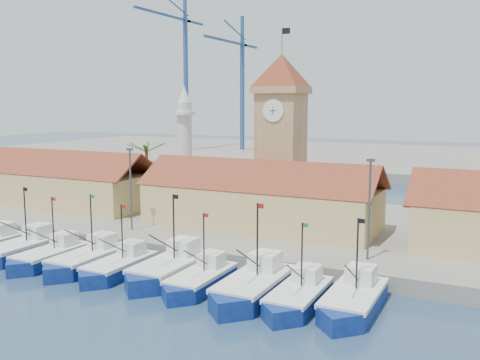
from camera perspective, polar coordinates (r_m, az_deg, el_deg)
The scene contains 20 objects.
ground at distance 44.75m, azimuth -8.51°, elevation -11.89°, with size 400.00×400.00×0.00m, color navy.
quay at distance 64.90m, azimuth 3.64°, elevation -4.83°, with size 140.00×32.00×1.50m, color gray.
terminal at distance 147.17m, azimuth 16.60°, elevation 2.16°, with size 240.00×80.00×2.00m, color gray.
boat_1 at distance 58.10m, azimuth -22.42°, elevation -6.95°, with size 3.59×9.83×7.44m.
boat_2 at distance 54.73m, azimuth -19.79°, elevation -7.79°, with size 3.29×9.02×6.83m.
boat_3 at distance 52.23m, azimuth -16.09°, elevation -8.32°, with size 3.54×9.70×7.34m.
boat_4 at distance 49.65m, azimuth -12.96°, elevation -9.14°, with size 3.24×8.88×6.72m.
boat_5 at distance 47.83m, azimuth -7.64°, elevation -9.52°, with size 3.79×10.38×7.85m.
boat_6 at distance 45.11m, azimuth -4.36°, elevation -10.73°, with size 3.22×8.82×6.67m.
boat_7 at distance 42.99m, azimuth 1.30°, elevation -11.48°, with size 3.83×10.48×7.93m.
boat_8 at distance 41.46m, azimuth 6.16°, elevation -12.46°, with size 3.26×8.93×6.75m.
boat_9 at distance 41.21m, azimuth 11.94°, elevation -12.64°, with size 3.53×9.66×7.31m.
hall_left at distance 79.04m, azimuth -19.50°, elevation -0.58°, with size 31.20×10.13×7.61m.
hall_center at distance 60.64m, azimuth 2.21°, elevation -2.61°, with size 27.04×10.13×7.61m.
clock_tower at distance 65.20m, azimuth 4.40°, elevation 5.18°, with size 5.80×5.80×22.70m.
minaret at distance 73.94m, azimuth -5.91°, elevation 3.76°, with size 3.00×3.00×16.30m.
palm_tree at distance 75.42m, azimuth -9.90°, elevation 1.11°, with size 5.60×5.03×8.39m.
lamp_posts at distance 52.88m, azimuth -0.80°, elevation -1.44°, with size 80.70×0.25×9.03m.
crane_blue_far at distance 159.89m, azimuth -6.11°, elevation 12.35°, with size 1.00×33.94×45.52m.
crane_blue_near at distance 157.37m, azimuth 0.01°, elevation 10.99°, with size 1.00×32.01×38.47m.
Camera 1 is at (24.16, -34.48, 15.18)m, focal length 40.00 mm.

